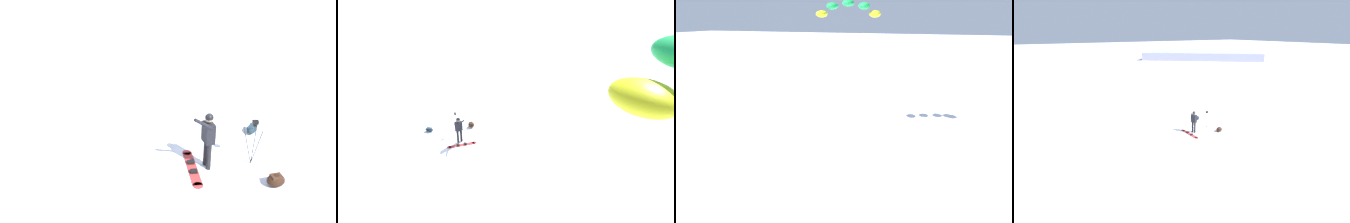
% 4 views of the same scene
% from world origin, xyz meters
% --- Properties ---
extents(ground_plane, '(300.00, 300.00, 0.00)m').
position_xyz_m(ground_plane, '(0.00, 0.00, 0.00)').
color(ground_plane, white).
extents(snowboarder, '(0.60, 0.63, 1.71)m').
position_xyz_m(snowboarder, '(-0.47, -0.01, 1.03)').
color(snowboarder, black).
rests_on(snowboarder, ground_plane).
extents(snowboard, '(1.84, 0.45, 0.10)m').
position_xyz_m(snowboard, '(-0.55, 0.40, 0.02)').
color(snowboard, '#B23333').
rests_on(snowboard, ground_plane).
extents(gear_bag_large, '(0.49, 0.56, 0.34)m').
position_xyz_m(gear_bag_large, '(-1.37, -1.71, 0.18)').
color(gear_bag_large, black).
rests_on(gear_bag_large, ground_plane).
extents(camera_tripod, '(0.58, 0.49, 1.40)m').
position_xyz_m(camera_tripod, '(-0.35, -1.29, 0.99)').
color(camera_tripod, '#262628').
rests_on(camera_tripod, ground_plane).
extents(gear_bag_small, '(0.62, 0.51, 0.27)m').
position_xyz_m(gear_bag_small, '(1.40, -1.72, 0.14)').
color(gear_bag_small, '#192833').
rests_on(gear_bag_small, ground_plane).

